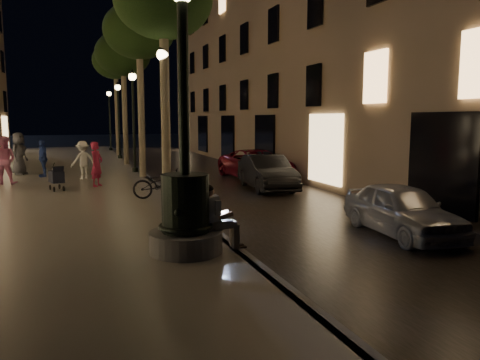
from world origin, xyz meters
name	(u,v)px	position (x,y,z in m)	size (l,w,h in m)	color
ground	(145,178)	(0.00, 15.00, 0.00)	(120.00, 120.00, 0.00)	black
cobble_lane	(208,175)	(3.00, 15.00, 0.01)	(6.00, 45.00, 0.02)	black
promenade	(51,180)	(-4.00, 15.00, 0.10)	(8.00, 45.00, 0.20)	slate
curb_strip	(145,176)	(0.00, 15.00, 0.10)	(0.25, 45.00, 0.20)	#59595B
building_right	(311,34)	(10.00, 18.00, 7.50)	(8.00, 36.00, 15.00)	#836E52
fountain_lamppost	(185,200)	(-1.00, 2.00, 1.21)	(1.40, 1.40, 5.21)	#59595B
seated_man_laptop	(216,215)	(-0.39, 2.00, 0.88)	(0.91, 0.31, 1.28)	tan
tree_near	(163,1)	(-0.25, 8.00, 6.24)	(3.00, 3.00, 7.30)	#6B604C
tree_second	(139,32)	(-0.20, 14.00, 6.33)	(3.00, 3.00, 7.40)	#6B604C
tree_third	(123,55)	(-0.30, 20.00, 6.14)	(3.00, 3.00, 7.20)	#6B604C
tree_far	(115,62)	(-0.22, 26.00, 6.43)	(3.00, 3.00, 7.50)	#6B604C
lamp_curb_a	(164,102)	(-0.30, 8.00, 3.24)	(0.36, 0.36, 4.81)	black
lamp_curb_b	(133,107)	(-0.30, 16.00, 3.24)	(0.36, 0.36, 4.81)	black
lamp_curb_c	(118,110)	(-0.30, 24.00, 3.24)	(0.36, 0.36, 4.81)	black
lamp_curb_d	(110,112)	(-0.30, 32.00, 3.24)	(0.36, 0.36, 4.81)	black
stroller	(56,177)	(-3.61, 11.00, 0.69)	(0.57, 0.97, 0.97)	black
car_front	(402,209)	(4.26, 2.38, 0.61)	(1.44, 3.59, 1.22)	#ADAFB5
car_second	(267,172)	(4.00, 9.99, 0.66)	(1.41, 4.04, 1.33)	black
car_third	(256,164)	(4.79, 13.14, 0.66)	(2.19, 4.75, 1.32)	maroon
pedestrian_red	(97,164)	(-2.21, 11.63, 1.04)	(0.61, 0.40, 1.67)	#A92145
pedestrian_pink	(4,160)	(-5.56, 13.43, 1.13)	(0.91, 0.71, 1.86)	#CE6D99
pedestrian_white	(83,160)	(-2.66, 14.08, 1.00)	(1.03, 0.59, 1.59)	silver
pedestrian_blue	(43,158)	(-4.30, 15.39, 1.01)	(0.95, 0.40, 1.63)	navy
pedestrian_dark	(19,154)	(-5.35, 16.60, 1.15)	(0.93, 0.61, 1.91)	#343339
bicycle	(162,184)	(-0.40, 8.10, 0.67)	(0.63, 1.80, 0.95)	black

